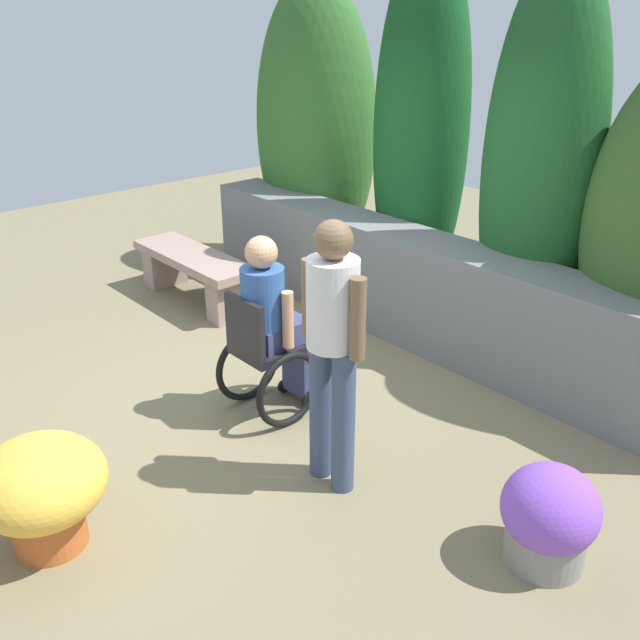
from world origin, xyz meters
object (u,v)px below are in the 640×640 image
(stone_bench, at_px, (195,270))
(flower_pot_purple_near, at_px, (549,517))
(person_in_wheelchair, at_px, (271,332))
(person_standing_companion, at_px, (332,340))
(flower_pot_terracotta_by_wall, at_px, (42,489))

(stone_bench, relative_size, flower_pot_purple_near, 2.67)
(person_in_wheelchair, bearing_deg, stone_bench, 157.08)
(person_in_wheelchair, xyz_separation_m, person_standing_companion, (0.90, -0.24, 0.35))
(flower_pot_terracotta_by_wall, bearing_deg, person_in_wheelchair, 99.72)
(person_in_wheelchair, relative_size, flower_pot_terracotta_by_wall, 1.91)
(person_in_wheelchair, bearing_deg, flower_pot_terracotta_by_wall, -85.07)
(stone_bench, xyz_separation_m, flower_pot_terracotta_by_wall, (2.42, -2.47, 0.05))
(person_in_wheelchair, height_order, flower_pot_terracotta_by_wall, person_in_wheelchair)
(person_in_wheelchair, xyz_separation_m, flower_pot_terracotta_by_wall, (0.30, -1.78, -0.25))
(person_standing_companion, bearing_deg, stone_bench, 146.58)
(flower_pot_purple_near, xyz_separation_m, flower_pot_terracotta_by_wall, (-1.86, -1.92, 0.09))
(flower_pot_terracotta_by_wall, bearing_deg, flower_pot_purple_near, 45.92)
(person_in_wheelchair, distance_m, flower_pot_terracotta_by_wall, 1.82)
(stone_bench, xyz_separation_m, flower_pot_purple_near, (4.27, -0.55, -0.04))
(stone_bench, height_order, person_standing_companion, person_standing_companion)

